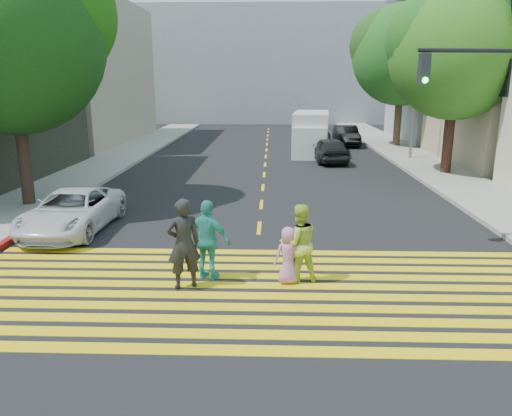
{
  "coord_description": "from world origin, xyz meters",
  "views": [
    {
      "loc": [
        0.38,
        -8.67,
        4.37
      ],
      "look_at": [
        0.0,
        3.0,
        1.4
      ],
      "focal_mm": 35.0,
      "sensor_mm": 36.0,
      "label": 1
    }
  ],
  "objects_px": {
    "pedestrian_child": "(288,255)",
    "pedestrian_extra": "(208,240)",
    "traffic_signal": "(512,114)",
    "dark_car_parked": "(346,136)",
    "dark_car_near": "(329,150)",
    "white_van": "(311,135)",
    "pedestrian_woman": "(299,243)",
    "pedestrian_man": "(184,244)",
    "tree_right_near": "(459,45)",
    "tree_right_far": "(404,50)",
    "tree_left": "(13,31)",
    "white_sedan": "(72,211)",
    "silver_car": "(316,133)"
  },
  "relations": [
    {
      "from": "pedestrian_child",
      "to": "pedestrian_extra",
      "type": "distance_m",
      "value": 1.82
    },
    {
      "from": "traffic_signal",
      "to": "dark_car_parked",
      "type": "bearing_deg",
      "value": 84.93
    },
    {
      "from": "pedestrian_child",
      "to": "dark_car_near",
      "type": "distance_m",
      "value": 17.49
    },
    {
      "from": "white_van",
      "to": "traffic_signal",
      "type": "bearing_deg",
      "value": -71.49
    },
    {
      "from": "pedestrian_woman",
      "to": "pedestrian_child",
      "type": "xyz_separation_m",
      "value": [
        -0.23,
        -0.12,
        -0.25
      ]
    },
    {
      "from": "pedestrian_man",
      "to": "dark_car_near",
      "type": "height_order",
      "value": "pedestrian_man"
    },
    {
      "from": "tree_right_near",
      "to": "tree_right_far",
      "type": "xyz_separation_m",
      "value": [
        0.14,
        10.43,
        0.41
      ]
    },
    {
      "from": "tree_left",
      "to": "pedestrian_woman",
      "type": "xyz_separation_m",
      "value": [
        9.2,
        -6.55,
        -5.08
      ]
    },
    {
      "from": "tree_right_far",
      "to": "dark_car_near",
      "type": "height_order",
      "value": "tree_right_far"
    },
    {
      "from": "tree_left",
      "to": "pedestrian_man",
      "type": "bearing_deg",
      "value": -46.15
    },
    {
      "from": "tree_right_far",
      "to": "pedestrian_extra",
      "type": "relative_size",
      "value": 5.13
    },
    {
      "from": "tree_right_near",
      "to": "pedestrian_extra",
      "type": "bearing_deg",
      "value": -126.43
    },
    {
      "from": "tree_right_far",
      "to": "white_sedan",
      "type": "height_order",
      "value": "tree_right_far"
    },
    {
      "from": "tree_right_far",
      "to": "dark_car_parked",
      "type": "xyz_separation_m",
      "value": [
        -3.38,
        0.84,
        -5.68
      ]
    },
    {
      "from": "pedestrian_woman",
      "to": "white_sedan",
      "type": "xyz_separation_m",
      "value": [
        -6.57,
        3.69,
        -0.27
      ]
    },
    {
      "from": "tree_right_far",
      "to": "white_sedan",
      "type": "xyz_separation_m",
      "value": [
        -14.51,
        -20.09,
        -5.75
      ]
    },
    {
      "from": "tree_right_far",
      "to": "traffic_signal",
      "type": "distance_m",
      "value": 21.39
    },
    {
      "from": "pedestrian_man",
      "to": "white_sedan",
      "type": "height_order",
      "value": "pedestrian_man"
    },
    {
      "from": "silver_car",
      "to": "traffic_signal",
      "type": "xyz_separation_m",
      "value": [
        2.96,
        -24.07,
        2.9
      ]
    },
    {
      "from": "tree_right_far",
      "to": "white_sedan",
      "type": "relative_size",
      "value": 2.12
    },
    {
      "from": "traffic_signal",
      "to": "white_van",
      "type": "bearing_deg",
      "value": 94.68
    },
    {
      "from": "silver_car",
      "to": "pedestrian_child",
      "type": "bearing_deg",
      "value": 81.18
    },
    {
      "from": "white_van",
      "to": "traffic_signal",
      "type": "xyz_separation_m",
      "value": [
        3.83,
        -17.4,
        2.34
      ]
    },
    {
      "from": "tree_right_far",
      "to": "pedestrian_man",
      "type": "relative_size",
      "value": 4.72
    },
    {
      "from": "pedestrian_child",
      "to": "pedestrian_extra",
      "type": "relative_size",
      "value": 0.7
    },
    {
      "from": "tree_right_near",
      "to": "traffic_signal",
      "type": "height_order",
      "value": "tree_right_near"
    },
    {
      "from": "tree_right_near",
      "to": "pedestrian_extra",
      "type": "xyz_separation_m",
      "value": [
        -9.82,
        -13.3,
        -5.04
      ]
    },
    {
      "from": "pedestrian_child",
      "to": "pedestrian_woman",
      "type": "bearing_deg",
      "value": -171.46
    },
    {
      "from": "pedestrian_man",
      "to": "dark_car_near",
      "type": "relative_size",
      "value": 0.49
    },
    {
      "from": "tree_left",
      "to": "silver_car",
      "type": "bearing_deg",
      "value": 59.72
    },
    {
      "from": "tree_right_far",
      "to": "white_sedan",
      "type": "distance_m",
      "value": 25.44
    },
    {
      "from": "silver_car",
      "to": "pedestrian_extra",
      "type": "bearing_deg",
      "value": 77.37
    },
    {
      "from": "white_van",
      "to": "traffic_signal",
      "type": "distance_m",
      "value": 17.97
    },
    {
      "from": "pedestrian_man",
      "to": "white_van",
      "type": "bearing_deg",
      "value": -123.56
    },
    {
      "from": "pedestrian_man",
      "to": "pedestrian_child",
      "type": "xyz_separation_m",
      "value": [
        2.26,
        0.32,
        -0.35
      ]
    },
    {
      "from": "pedestrian_woman",
      "to": "white_sedan",
      "type": "relative_size",
      "value": 0.4
    },
    {
      "from": "white_sedan",
      "to": "silver_car",
      "type": "relative_size",
      "value": 1.0
    },
    {
      "from": "tree_right_near",
      "to": "dark_car_parked",
      "type": "height_order",
      "value": "tree_right_near"
    },
    {
      "from": "tree_left",
      "to": "traffic_signal",
      "type": "distance_m",
      "value": 15.45
    },
    {
      "from": "pedestrian_child",
      "to": "tree_left",
      "type": "bearing_deg",
      "value": -55.5
    },
    {
      "from": "pedestrian_child",
      "to": "silver_car",
      "type": "relative_size",
      "value": 0.29
    },
    {
      "from": "pedestrian_woman",
      "to": "pedestrian_extra",
      "type": "height_order",
      "value": "pedestrian_extra"
    },
    {
      "from": "dark_car_parked",
      "to": "traffic_signal",
      "type": "relative_size",
      "value": 0.76
    },
    {
      "from": "dark_car_near",
      "to": "dark_car_parked",
      "type": "relative_size",
      "value": 0.98
    },
    {
      "from": "tree_right_near",
      "to": "pedestrian_child",
      "type": "xyz_separation_m",
      "value": [
        -8.02,
        -13.47,
        -5.31
      ]
    },
    {
      "from": "white_van",
      "to": "traffic_signal",
      "type": "height_order",
      "value": "traffic_signal"
    },
    {
      "from": "pedestrian_extra",
      "to": "dark_car_near",
      "type": "relative_size",
      "value": 0.45
    },
    {
      "from": "tree_left",
      "to": "silver_car",
      "type": "relative_size",
      "value": 1.99
    },
    {
      "from": "silver_car",
      "to": "dark_car_parked",
      "type": "bearing_deg",
      "value": 129.19
    },
    {
      "from": "tree_right_far",
      "to": "silver_car",
      "type": "height_order",
      "value": "tree_right_far"
    }
  ]
}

